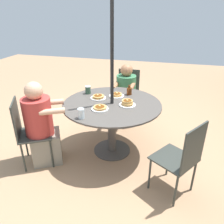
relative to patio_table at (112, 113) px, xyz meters
The scene contains 15 objects.
ground_plane 0.61m from the patio_table, ahead, with size 12.00×12.00×0.00m, color tan.
patio_table is the anchor object (origin of this frame).
umbrella_pole 0.53m from the patio_table, ahead, with size 0.04×0.04×2.27m, color black.
patio_chair_north 1.11m from the patio_table, 55.87° to the left, with size 0.56×0.56×0.91m.
patio_chair_east 1.11m from the patio_table, behind, with size 0.41×0.41×0.91m.
diner_east 0.94m from the patio_table, behind, with size 0.53×0.34×1.06m.
patio_chair_south 1.11m from the patio_table, 60.68° to the right, with size 0.55×0.55×0.91m.
diner_south 0.94m from the patio_table, 60.68° to the right, with size 0.53×0.57×1.13m.
pancake_plate_a 0.30m from the patio_table, 115.31° to the right, with size 0.21×0.21×0.06m.
pancake_plate_b 0.30m from the patio_table, behind, with size 0.21×0.21×0.05m.
pancake_plate_c 0.28m from the patio_table, 83.64° to the left, with size 0.21×0.21×0.08m.
pancake_plate_d 0.30m from the patio_table, 22.41° to the right, with size 0.21×0.21×0.05m.
syrup_bottle 0.45m from the patio_table, 156.46° to the left, with size 0.10×0.07×0.14m.
coffee_cup 0.55m from the patio_table, 120.86° to the right, with size 0.08×0.08×0.11m.
drinking_glass_a 0.60m from the patio_table, 24.36° to the right, with size 0.08×0.08×0.12m, color silver.
Camera 1 is at (2.58, 0.68, 1.91)m, focal length 35.00 mm.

